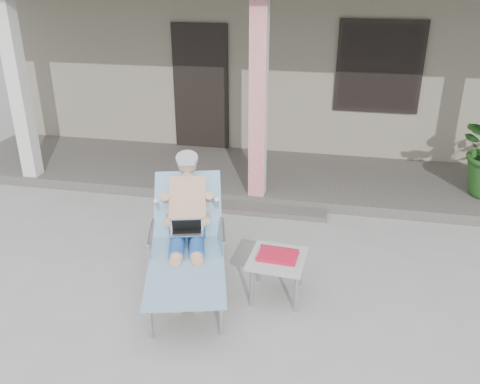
# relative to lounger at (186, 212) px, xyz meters

# --- Properties ---
(ground) EXTENTS (60.00, 60.00, 0.00)m
(ground) POSITION_rel_lounger_xyz_m (0.39, -0.13, -0.79)
(ground) COLOR #9E9E99
(ground) RESTS_ON ground
(house) EXTENTS (10.40, 5.40, 3.30)m
(house) POSITION_rel_lounger_xyz_m (0.40, 6.37, 0.88)
(house) COLOR gray
(house) RESTS_ON ground
(porch_deck) EXTENTS (10.00, 2.00, 0.15)m
(porch_deck) POSITION_rel_lounger_xyz_m (0.39, 2.87, -0.71)
(porch_deck) COLOR #605B56
(porch_deck) RESTS_ON ground
(porch_step) EXTENTS (2.00, 0.30, 0.07)m
(porch_step) POSITION_rel_lounger_xyz_m (0.39, 1.72, -0.75)
(porch_step) COLOR #605B56
(porch_step) RESTS_ON ground
(lounger) EXTENTS (1.21, 2.03, 1.28)m
(lounger) POSITION_rel_lounger_xyz_m (0.00, 0.00, 0.00)
(lounger) COLOR #B7B7BC
(lounger) RESTS_ON ground
(side_table) EXTENTS (0.58, 0.58, 0.49)m
(side_table) POSITION_rel_lounger_xyz_m (0.97, -0.14, -0.37)
(side_table) COLOR #B1B2AD
(side_table) RESTS_ON ground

